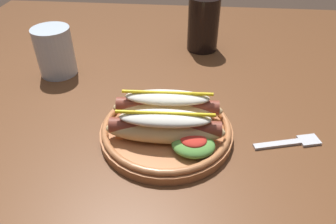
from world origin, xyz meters
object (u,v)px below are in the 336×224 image
Objects in this scene: hot_dog_plate at (167,124)px; fork at (292,142)px; soda_cup at (203,24)px; water_cup at (55,52)px.

hot_dog_plate is 0.22m from fork.
hot_dog_plate is at bearing 164.84° from fork.
fork is 0.41m from soda_cup.
water_cup reaches higher than hot_dog_plate.
fork is 0.54m from water_cup.
water_cup is at bearing 142.46° from fork.
soda_cup is 0.38m from water_cup.
soda_cup is 1.25× the size of water_cup.
soda_cup reaches higher than water_cup.
soda_cup reaches higher than fork.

